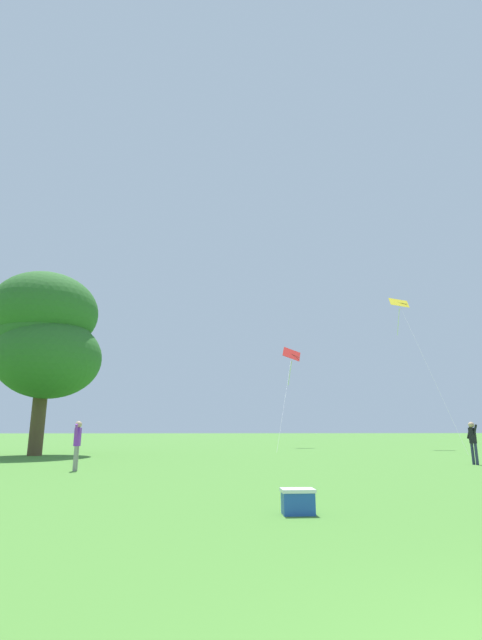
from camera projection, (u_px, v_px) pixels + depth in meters
name	position (u px, v px, depth m)	size (l,w,h in m)	color
kite_red_high	(291.00, 361.00, 41.14)	(3.94, 10.21, 8.95)	red
kite_yellow_diamond	(400.00, 310.00, 39.51)	(1.91, 10.48, 12.91)	yellow
person_with_spool	(473.00, 439.00, 19.85)	(0.28, 0.58, 1.81)	#2D3351
person_near_tree	(77.00, 441.00, 16.97)	(0.24, 0.58, 1.79)	gray
tree_right_cluster	(46.00, 335.00, 28.12)	(6.88, 6.59, 11.17)	brown
picnic_cooler	(298.00, 501.00, 8.14)	(0.60, 0.40, 0.44)	#2351B2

